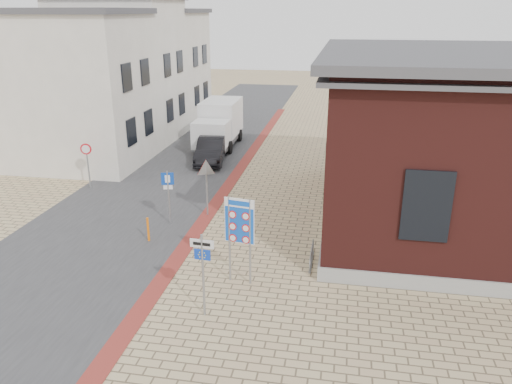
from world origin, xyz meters
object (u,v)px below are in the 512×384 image
Objects in this scene: box_truck at (219,124)px; parking_sign at (168,189)px; sedan at (211,150)px; essen_sign at (203,263)px; border_sign at (240,223)px; bollard at (148,230)px.

parking_sign is (1.07, -12.42, 0.07)m from box_truck.
parking_sign is (0.64, -8.88, 0.82)m from sedan.
essen_sign is 6.77m from parking_sign.
sedan is at bearing 118.18° from border_sign.
box_truck is 2.14× the size of essen_sign.
border_sign is 1.13× the size of essen_sign.
essen_sign is at bearing -78.12° from box_truck.
sedan is at bearing 108.02° from essen_sign.
bollard is at bearing 131.97° from essen_sign.
border_sign reaches higher than parking_sign.
border_sign is at bearing -29.90° from bollard.
essen_sign reaches higher than sedan.
box_truck is at bearing 106.62° from essen_sign.
box_truck is at bearing 79.01° from parking_sign.
border_sign is 1.26× the size of parking_sign.
parking_sign is at bearing 81.85° from bollard.
parking_sign is (-3.76, 4.00, -0.53)m from border_sign.
essen_sign reaches higher than parking_sign.
sedan is at bearing 92.16° from bollard.
sedan is at bearing -84.16° from box_truck.
essen_sign is (-0.61, -2.00, -0.37)m from border_sign.
border_sign is (4.82, -16.42, 0.60)m from box_truck.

